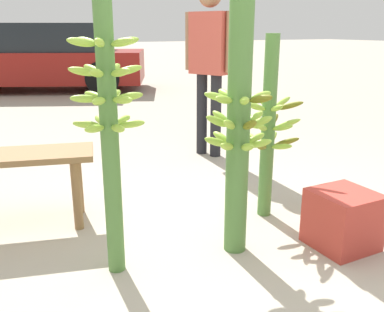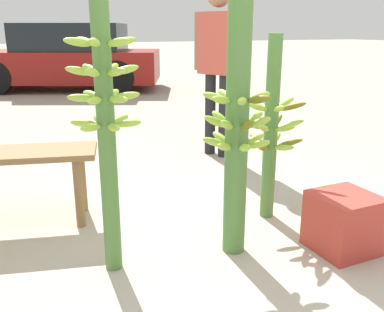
{
  "view_description": "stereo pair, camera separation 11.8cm",
  "coord_description": "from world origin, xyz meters",
  "px_view_note": "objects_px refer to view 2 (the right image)",
  "views": [
    {
      "loc": [
        -1.24,
        -1.89,
        1.29
      ],
      "look_at": [
        -0.07,
        0.36,
        0.53
      ],
      "focal_mm": 40.0,
      "sensor_mm": 36.0,
      "label": 1
    },
    {
      "loc": [
        -1.13,
        -1.94,
        1.29
      ],
      "look_at": [
        -0.07,
        0.36,
        0.53
      ],
      "focal_mm": 40.0,
      "sensor_mm": 36.0,
      "label": 2
    }
  ],
  "objects_px": {
    "banana_stalk_right": "(271,128)",
    "produce_crate": "(344,222)",
    "vendor_person": "(218,55)",
    "banana_stalk_center": "(237,128)",
    "parked_car": "(68,58)",
    "banana_stalk_left": "(105,114)"
  },
  "relations": [
    {
      "from": "banana_stalk_center",
      "to": "vendor_person",
      "type": "bearing_deg",
      "value": 64.95
    },
    {
      "from": "banana_stalk_left",
      "to": "banana_stalk_center",
      "type": "distance_m",
      "value": 0.73
    },
    {
      "from": "banana_stalk_left",
      "to": "banana_stalk_right",
      "type": "xyz_separation_m",
      "value": [
        1.17,
        0.22,
        -0.23
      ]
    },
    {
      "from": "banana_stalk_left",
      "to": "banana_stalk_center",
      "type": "relative_size",
      "value": 1.1
    },
    {
      "from": "banana_stalk_right",
      "to": "produce_crate",
      "type": "xyz_separation_m",
      "value": [
        0.13,
        -0.6,
        -0.46
      ]
    },
    {
      "from": "banana_stalk_center",
      "to": "produce_crate",
      "type": "height_order",
      "value": "banana_stalk_center"
    },
    {
      "from": "banana_stalk_right",
      "to": "parked_car",
      "type": "relative_size",
      "value": 0.29
    },
    {
      "from": "banana_stalk_right",
      "to": "produce_crate",
      "type": "relative_size",
      "value": 3.58
    },
    {
      "from": "banana_stalk_left",
      "to": "banana_stalk_center",
      "type": "bearing_deg",
      "value": -8.76
    },
    {
      "from": "banana_stalk_left",
      "to": "parked_car",
      "type": "xyz_separation_m",
      "value": [
        1.05,
        7.64,
        -0.2
      ]
    },
    {
      "from": "banana_stalk_right",
      "to": "produce_crate",
      "type": "distance_m",
      "value": 0.77
    },
    {
      "from": "banana_stalk_left",
      "to": "produce_crate",
      "type": "relative_size",
      "value": 4.67
    },
    {
      "from": "banana_stalk_center",
      "to": "banana_stalk_right",
      "type": "distance_m",
      "value": 0.58
    },
    {
      "from": "vendor_person",
      "to": "produce_crate",
      "type": "height_order",
      "value": "vendor_person"
    },
    {
      "from": "parked_car",
      "to": "produce_crate",
      "type": "height_order",
      "value": "parked_car"
    },
    {
      "from": "parked_car",
      "to": "banana_stalk_center",
      "type": "bearing_deg",
      "value": -158.45
    },
    {
      "from": "banana_stalk_left",
      "to": "banana_stalk_right",
      "type": "height_order",
      "value": "banana_stalk_left"
    },
    {
      "from": "vendor_person",
      "to": "parked_car",
      "type": "distance_m",
      "value": 5.93
    },
    {
      "from": "vendor_person",
      "to": "banana_stalk_center",
      "type": "bearing_deg",
      "value": 129.5
    },
    {
      "from": "vendor_person",
      "to": "parked_car",
      "type": "height_order",
      "value": "vendor_person"
    },
    {
      "from": "vendor_person",
      "to": "parked_car",
      "type": "bearing_deg",
      "value": -20.39
    },
    {
      "from": "banana_stalk_right",
      "to": "parked_car",
      "type": "height_order",
      "value": "parked_car"
    }
  ]
}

